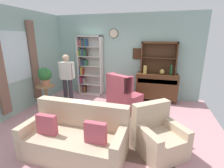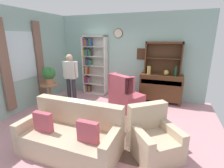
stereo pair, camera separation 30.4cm
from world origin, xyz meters
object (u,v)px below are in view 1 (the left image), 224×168
vase_round (162,72)px  couch_floral (76,138)px  sideboard (157,86)px  person_reading (67,76)px  book_stack (96,114)px  armchair_floral (158,137)px  bookshelf (88,65)px  vase_tall (145,70)px  potted_plant_small (61,101)px  plant_stand (46,94)px  wingback_chair (123,96)px  potted_plant_large (45,75)px  bottle_wine (171,70)px  coffee_table (98,119)px  sideboard_hutch (159,53)px

vase_round → couch_floral: bearing=-115.8°
sideboard → person_reading: person_reading is taller
vase_round → book_stack: (-1.33, -2.30, -0.54)m
armchair_floral → person_reading: size_ratio=0.69×
bookshelf → vase_tall: (2.04, -0.16, -0.02)m
sideboard → potted_plant_small: sideboard is taller
vase_tall → plant_stand: bearing=-151.9°
vase_tall → vase_round: (0.52, 0.01, -0.04)m
armchair_floral → vase_tall: bearing=100.9°
vase_round → book_stack: size_ratio=0.93×
bookshelf → person_reading: 1.19m
book_stack → potted_plant_small: bearing=146.0°
wingback_chair → potted_plant_large: potted_plant_large is taller
bookshelf → vase_tall: bearing=-4.6°
armchair_floral → book_stack: size_ratio=5.89×
wingback_chair → book_stack: wingback_chair is taller
potted_plant_small → bottle_wine: bearing=21.6°
vase_tall → person_reading: person_reading is taller
bookshelf → coffee_table: 2.84m
bookshelf → book_stack: size_ratio=11.47×
vase_tall → book_stack: bearing=-109.5°
vase_round → bottle_wine: 0.27m
person_reading → sideboard_hutch: bearing=24.3°
vase_tall → wingback_chair: vase_tall is taller
plant_stand → coffee_table: 2.10m
sideboard_hutch → person_reading: sideboard_hutch is taller
vase_round → wingback_chair: bearing=-141.4°
vase_tall → wingback_chair: 1.19m
sideboard → coffee_table: sideboard is taller
sideboard_hutch → potted_plant_large: sideboard_hutch is taller
bottle_wine → coffee_table: bearing=-124.4°
sideboard_hutch → bottle_wine: sideboard_hutch is taller
potted_plant_small → book_stack: book_stack is taller
bookshelf → book_stack: (1.23, -2.45, -0.60)m
bottle_wine → person_reading: (-3.02, -0.99, -0.17)m
potted_plant_large → potted_plant_small: potted_plant_large is taller
sideboard → plant_stand: size_ratio=1.83×
sideboard → potted_plant_small: (-2.74, -1.33, -0.32)m
sideboard → vase_round: 0.52m
couch_floral → wingback_chair: wingback_chair is taller
sideboard_hutch → vase_round: sideboard_hutch is taller
vase_tall → vase_round: vase_tall is taller
book_stack → vase_tall: bearing=70.5°
vase_round → coffee_table: (-1.29, -2.29, -0.65)m
person_reading → potted_plant_small: bearing=-114.4°
sideboard_hutch → person_reading: size_ratio=0.71×
potted_plant_large → person_reading: size_ratio=0.33×
wingback_chair → coffee_table: (-0.24, -1.44, -0.03)m
couch_floral → sideboard: bearing=66.7°
book_stack → bottle_wine: bearing=55.0°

